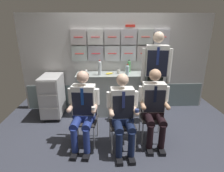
{
  "coord_description": "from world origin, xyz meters",
  "views": [
    {
      "loc": [
        -0.27,
        -2.7,
        1.91
      ],
      "look_at": [
        -0.14,
        0.34,
        0.89
      ],
      "focal_mm": 29.19,
      "sensor_mm": 36.0,
      "label": 1
    }
  ],
  "objects_px": {
    "service_trolley": "(52,95)",
    "water_bottle_clear": "(129,66)",
    "crew_member_right": "(154,104)",
    "folding_chair_left": "(86,113)",
    "crew_member_left": "(83,107)",
    "folding_chair_right": "(151,110)",
    "snack_banana": "(109,73)",
    "folding_chair_center": "(121,116)",
    "crew_member_standing": "(156,70)",
    "paper_cup_tan": "(119,72)",
    "crew_member_center": "(123,111)"
  },
  "relations": [
    {
      "from": "service_trolley",
      "to": "water_bottle_clear",
      "type": "distance_m",
      "value": 1.76
    },
    {
      "from": "service_trolley",
      "to": "crew_member_right",
      "type": "height_order",
      "value": "crew_member_right"
    },
    {
      "from": "folding_chair_left",
      "to": "crew_member_left",
      "type": "bearing_deg",
      "value": -96.31
    },
    {
      "from": "crew_member_left",
      "to": "folding_chair_right",
      "type": "xyz_separation_m",
      "value": [
        1.15,
        0.22,
        -0.18
      ]
    },
    {
      "from": "folding_chair_left",
      "to": "crew_member_right",
      "type": "xyz_separation_m",
      "value": [
        1.13,
        -0.1,
        0.18
      ]
    },
    {
      "from": "snack_banana",
      "to": "crew_member_right",
      "type": "bearing_deg",
      "value": -56.11
    },
    {
      "from": "crew_member_right",
      "to": "water_bottle_clear",
      "type": "xyz_separation_m",
      "value": [
        -0.26,
        1.23,
        0.36
      ]
    },
    {
      "from": "folding_chair_center",
      "to": "snack_banana",
      "type": "xyz_separation_m",
      "value": [
        -0.16,
        1.07,
        0.44
      ]
    },
    {
      "from": "crew_member_left",
      "to": "crew_member_standing",
      "type": "xyz_separation_m",
      "value": [
        1.33,
        0.72,
        0.41
      ]
    },
    {
      "from": "folding_chair_left",
      "to": "crew_member_right",
      "type": "height_order",
      "value": "crew_member_right"
    },
    {
      "from": "folding_chair_left",
      "to": "water_bottle_clear",
      "type": "height_order",
      "value": "water_bottle_clear"
    },
    {
      "from": "crew_member_right",
      "to": "paper_cup_tan",
      "type": "distance_m",
      "value": 1.23
    },
    {
      "from": "service_trolley",
      "to": "crew_member_left",
      "type": "xyz_separation_m",
      "value": [
        0.77,
        -1.04,
        0.19
      ]
    },
    {
      "from": "service_trolley",
      "to": "water_bottle_clear",
      "type": "xyz_separation_m",
      "value": [
        1.65,
        0.25,
        0.56
      ]
    },
    {
      "from": "folding_chair_right",
      "to": "water_bottle_clear",
      "type": "relative_size",
      "value": 3.06
    },
    {
      "from": "water_bottle_clear",
      "to": "paper_cup_tan",
      "type": "distance_m",
      "value": 0.29
    },
    {
      "from": "paper_cup_tan",
      "to": "water_bottle_clear",
      "type": "bearing_deg",
      "value": 29.95
    },
    {
      "from": "folding_chair_left",
      "to": "water_bottle_clear",
      "type": "distance_m",
      "value": 1.52
    },
    {
      "from": "crew_member_left",
      "to": "folding_chair_center",
      "type": "bearing_deg",
      "value": 2.86
    },
    {
      "from": "crew_member_center",
      "to": "crew_member_right",
      "type": "distance_m",
      "value": 0.56
    },
    {
      "from": "service_trolley",
      "to": "snack_banana",
      "type": "xyz_separation_m",
      "value": [
        1.22,
        0.05,
        0.45
      ]
    },
    {
      "from": "crew_member_center",
      "to": "folding_chair_left",
      "type": "bearing_deg",
      "value": 154.36
    },
    {
      "from": "crew_member_left",
      "to": "crew_member_right",
      "type": "distance_m",
      "value": 1.14
    },
    {
      "from": "crew_member_center",
      "to": "folding_chair_right",
      "type": "xyz_separation_m",
      "value": [
        0.53,
        0.35,
        -0.17
      ]
    },
    {
      "from": "paper_cup_tan",
      "to": "service_trolley",
      "type": "bearing_deg",
      "value": -175.62
    },
    {
      "from": "folding_chair_center",
      "to": "crew_member_right",
      "type": "xyz_separation_m",
      "value": [
        0.53,
        0.03,
        0.18
      ]
    },
    {
      "from": "crew_member_right",
      "to": "water_bottle_clear",
      "type": "distance_m",
      "value": 1.31
    },
    {
      "from": "crew_member_standing",
      "to": "snack_banana",
      "type": "relative_size",
      "value": 10.44
    },
    {
      "from": "service_trolley",
      "to": "crew_member_center",
      "type": "bearing_deg",
      "value": -40.19
    },
    {
      "from": "folding_chair_right",
      "to": "snack_banana",
      "type": "bearing_deg",
      "value": 128.7
    },
    {
      "from": "folding_chair_center",
      "to": "crew_member_standing",
      "type": "distance_m",
      "value": 1.16
    },
    {
      "from": "folding_chair_left",
      "to": "snack_banana",
      "type": "bearing_deg",
      "value": 65.4
    },
    {
      "from": "folding_chair_left",
      "to": "water_bottle_clear",
      "type": "relative_size",
      "value": 3.06
    },
    {
      "from": "crew_member_center",
      "to": "paper_cup_tan",
      "type": "relative_size",
      "value": 15.2
    },
    {
      "from": "folding_chair_right",
      "to": "paper_cup_tan",
      "type": "distance_m",
      "value": 1.16
    },
    {
      "from": "crew_member_standing",
      "to": "snack_banana",
      "type": "height_order",
      "value": "crew_member_standing"
    },
    {
      "from": "folding_chair_left",
      "to": "folding_chair_right",
      "type": "height_order",
      "value": "same"
    },
    {
      "from": "crew_member_center",
      "to": "folding_chair_right",
      "type": "bearing_deg",
      "value": 33.14
    },
    {
      "from": "folding_chair_center",
      "to": "crew_member_right",
      "type": "height_order",
      "value": "crew_member_right"
    },
    {
      "from": "crew_member_standing",
      "to": "crew_member_right",
      "type": "bearing_deg",
      "value": -105.36
    },
    {
      "from": "crew_member_center",
      "to": "snack_banana",
      "type": "bearing_deg",
      "value": 97.92
    },
    {
      "from": "folding_chair_left",
      "to": "crew_member_right",
      "type": "distance_m",
      "value": 1.14
    },
    {
      "from": "folding_chair_center",
      "to": "crew_member_standing",
      "type": "relative_size",
      "value": 0.46
    },
    {
      "from": "crew_member_center",
      "to": "service_trolley",
      "type": "bearing_deg",
      "value": 139.81
    },
    {
      "from": "paper_cup_tan",
      "to": "crew_member_center",
      "type": "bearing_deg",
      "value": -91.25
    },
    {
      "from": "crew_member_left",
      "to": "crew_member_center",
      "type": "bearing_deg",
      "value": -11.88
    },
    {
      "from": "crew_member_standing",
      "to": "crew_member_left",
      "type": "bearing_deg",
      "value": -151.36
    },
    {
      "from": "service_trolley",
      "to": "folding_chair_right",
      "type": "relative_size",
      "value": 1.11
    },
    {
      "from": "crew_member_right",
      "to": "snack_banana",
      "type": "distance_m",
      "value": 1.27
    },
    {
      "from": "folding_chair_center",
      "to": "water_bottle_clear",
      "type": "relative_size",
      "value": 3.06
    }
  ]
}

